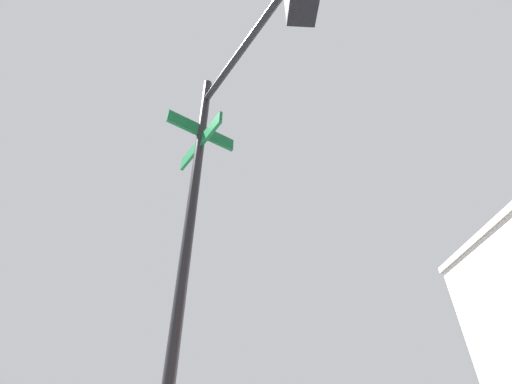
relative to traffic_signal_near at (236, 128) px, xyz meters
name	(u,v)px	position (x,y,z in m)	size (l,w,h in m)	color
traffic_signal_near	(236,128)	(0.00, 0.00, 0.00)	(2.48, 1.71, 6.15)	black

